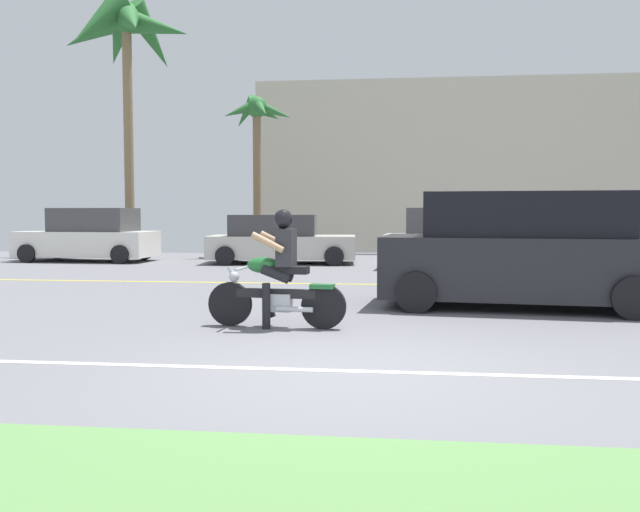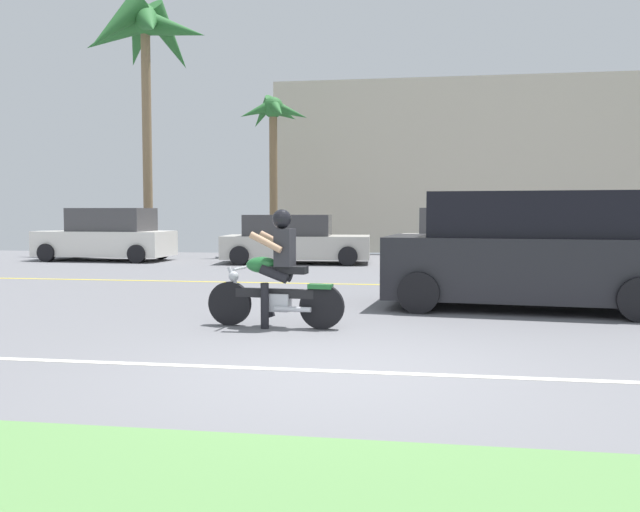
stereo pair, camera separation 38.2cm
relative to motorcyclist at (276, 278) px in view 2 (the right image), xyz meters
The scene contains 11 objects.
ground 1.50m from the motorcyclist, 31.87° to the left, with size 56.00×30.00×0.04m, color slate.
lane_line_near 2.72m from the motorcyclist, 64.78° to the right, with size 50.40×0.12×0.01m, color silver.
lane_line_far 5.66m from the motorcyclist, 78.45° to the left, with size 50.40×0.12×0.01m, color yellow.
motorcyclist is the anchor object (origin of this frame).
suv_nearby 4.28m from the motorcyclist, 33.39° to the left, with size 4.64×2.50×1.87m.
parked_car_0 13.80m from the motorcyclist, 125.54° to the left, with size 4.24×2.03×1.66m.
parked_car_1 11.27m from the motorcyclist, 100.03° to the left, with size 4.48×2.31×1.45m.
parked_car_2 10.20m from the motorcyclist, 71.83° to the left, with size 4.20×2.23×1.65m.
palm_tree_0 17.36m from the motorcyclist, 119.41° to the left, with size 4.97×4.64×9.02m.
palm_tree_2 14.83m from the motorcyclist, 103.03° to the left, with size 2.42×2.37×5.54m.
building_far 19.30m from the motorcyclist, 77.84° to the left, with size 15.82×4.00×6.48m, color beige.
Camera 2 is at (0.90, -6.58, 1.57)m, focal length 38.15 mm.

